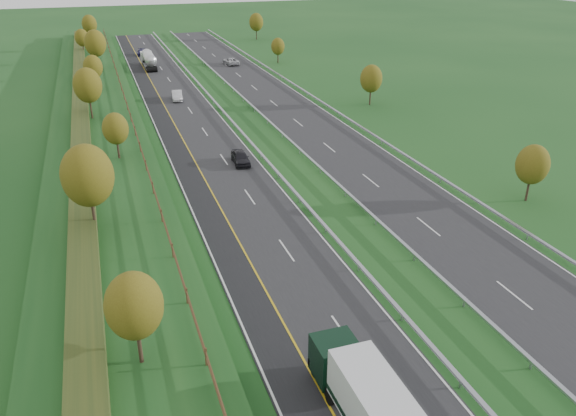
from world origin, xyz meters
name	(u,v)px	position (x,y,z in m)	size (l,w,h in m)	color
ground	(259,135)	(8.00, 55.00, 0.00)	(400.00, 400.00, 0.00)	#184419
near_carriageway	(195,131)	(0.00, 60.00, 0.02)	(10.50, 200.00, 0.04)	#242427
far_carriageway	(304,120)	(16.50, 60.00, 0.02)	(10.50, 200.00, 0.04)	#242427
hard_shoulder	(168,133)	(-3.75, 60.00, 0.02)	(3.00, 200.00, 0.04)	black
lane_markings	(239,126)	(6.40, 59.88, 0.05)	(26.75, 200.00, 0.01)	silver
embankment_left	(98,133)	(-13.00, 60.00, 1.00)	(12.00, 200.00, 2.00)	#184419
hedge_left	(81,123)	(-15.00, 60.00, 2.55)	(2.20, 180.00, 1.10)	#283917
fence_left	(131,118)	(-8.50, 59.59, 2.73)	(0.12, 189.06, 1.20)	#422B19
median_barrier_near	(234,123)	(5.70, 60.00, 0.61)	(0.32, 200.00, 0.71)	#999CA2
median_barrier_far	(267,120)	(10.80, 60.00, 0.61)	(0.32, 200.00, 0.71)	#999CA2
outer_barrier_far	(339,113)	(22.30, 60.00, 0.62)	(0.32, 200.00, 0.71)	#999CA2
trees_left	(96,99)	(-12.64, 56.63, 6.37)	(6.64, 164.30, 7.66)	#2D2116
trees_far	(316,54)	(29.80, 89.21, 4.25)	(8.45, 118.60, 7.12)	#2D2116
road_tanker	(149,59)	(-1.04, 108.51, 1.86)	(2.40, 11.22, 3.46)	silver
car_dark_near	(240,157)	(2.85, 44.95, 0.81)	(1.83, 4.54, 1.55)	black
car_silver_mid	(177,95)	(0.36, 78.35, 0.82)	(1.65, 4.74, 1.56)	#B8B7BD
car_small_far	(142,52)	(-1.08, 124.61, 0.70)	(1.85, 4.55, 1.32)	#171440
car_oncoming	(231,61)	(16.43, 106.14, 0.79)	(2.48, 5.38, 1.49)	#BBBBC0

